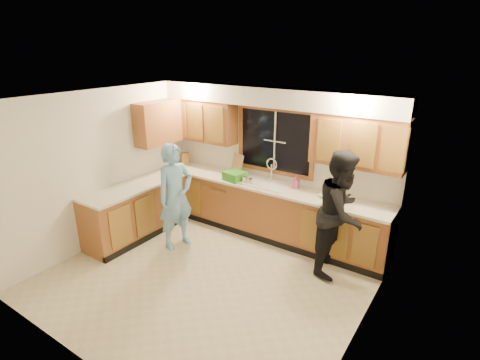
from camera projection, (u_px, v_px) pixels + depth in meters
name	position (u px, v px, depth m)	size (l,w,h in m)	color
floor	(207.00, 277.00, 5.34)	(4.20, 4.20, 0.00)	beige
ceiling	(201.00, 100.00, 4.49)	(4.20, 4.20, 0.00)	silver
wall_back	(275.00, 161.00, 6.40)	(4.20, 4.20, 0.00)	white
wall_left	(103.00, 168.00, 6.02)	(3.80, 3.80, 0.00)	white
wall_right	(365.00, 240.00, 3.81)	(3.80, 3.80, 0.00)	white
base_cabinets_back	(265.00, 210.00, 6.44)	(4.20, 0.60, 0.88)	#97562B
base_cabinets_left	(137.00, 211.00, 6.41)	(0.60, 1.90, 0.88)	#97562B
countertop_back	(265.00, 185.00, 6.27)	(4.20, 0.63, 0.04)	beige
countertop_left	(135.00, 186.00, 6.24)	(0.63, 1.90, 0.04)	beige
upper_cabinets_left	(203.00, 120.00, 6.82)	(1.35, 0.33, 0.75)	#97562B
upper_cabinets_right	(358.00, 142.00, 5.32)	(1.35, 0.33, 0.75)	#97562B
upper_cabinets_return	(158.00, 123.00, 6.61)	(0.33, 0.90, 0.75)	#97562B
soffit	(271.00, 97.00, 5.88)	(4.20, 0.35, 0.30)	silver
window_frame	(275.00, 141.00, 6.27)	(1.44, 0.03, 1.14)	black
sink	(265.00, 187.00, 6.30)	(0.86, 0.52, 0.57)	white
dishwasher	(225.00, 201.00, 6.89)	(0.60, 0.56, 0.82)	white
stove	(110.00, 223.00, 5.96)	(0.58, 0.75, 0.90)	white
man	(176.00, 196.00, 5.92)	(0.63, 0.41, 1.72)	#71ACD6
woman	(341.00, 213.00, 5.24)	(0.88, 0.68, 1.81)	black
knife_block	(185.00, 159.00, 7.26)	(0.13, 0.11, 0.24)	olive
cutting_board	(237.00, 164.00, 6.69)	(0.28, 0.02, 0.38)	tan
dish_crate	(235.00, 176.00, 6.43)	(0.33, 0.31, 0.15)	#358E24
soap_bottle	(296.00, 182.00, 6.07)	(0.09, 0.10, 0.21)	#E0558B
bowl	(327.00, 196.00, 5.71)	(0.22, 0.22, 0.05)	silver
can_left	(244.00, 180.00, 6.29)	(0.07, 0.07, 0.12)	beige
can_right	(251.00, 182.00, 6.21)	(0.06, 0.06, 0.11)	beige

